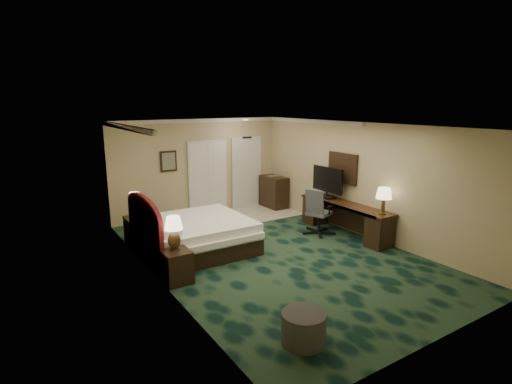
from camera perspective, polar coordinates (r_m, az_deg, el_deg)
floor at (r=8.58m, az=2.71°, el=-8.84°), size 5.00×7.50×0.00m
ceiling at (r=7.99m, az=2.91°, el=9.47°), size 5.00×7.50×0.00m
wall_back at (r=11.39m, az=-8.15°, el=3.51°), size 5.00×0.00×2.70m
wall_front at (r=5.67m, az=25.39°, el=-7.12°), size 5.00×0.00×2.70m
wall_left at (r=7.08m, az=-13.99°, el=-2.42°), size 0.00×7.50×2.70m
wall_right at (r=9.81m, az=14.83°, el=1.72°), size 0.00×7.50×2.70m
crown_molding at (r=7.99m, az=2.91°, el=9.11°), size 5.00×7.50×0.10m
tile_patch at (r=11.35m, az=-2.01°, el=-3.36°), size 3.20×1.70×0.01m
headboard at (r=8.19m, az=-15.61°, el=-5.18°), size 0.12×2.00×1.40m
entry_door at (r=12.12m, az=-1.36°, el=2.76°), size 1.02×0.06×2.18m
closet_doors at (r=11.51m, az=-6.89°, el=2.13°), size 1.20×0.06×2.10m
wall_art at (r=10.98m, az=-12.39°, el=4.32°), size 0.45×0.06×0.55m
wall_mirror at (r=10.15m, az=12.27°, el=3.37°), size 0.05×0.95×0.75m
bed at (r=8.74m, az=-8.54°, el=-6.15°), size 2.17×2.01×0.69m
nightstand_near at (r=7.37m, az=-11.28°, el=-10.34°), size 0.47×0.54×0.59m
nightstand_far at (r=9.55m, az=-16.60°, el=-5.20°), size 0.48×0.55×0.60m
lamp_near at (r=7.21m, az=-11.64°, el=-5.79°), size 0.33×0.33×0.61m
lamp_far at (r=9.36m, az=-16.89°, el=-1.79°), size 0.37×0.37×0.58m
bed_bench at (r=9.03m, az=-1.75°, el=-6.29°), size 0.71×1.31×0.42m
ottoman at (r=5.65m, az=6.80°, el=-18.71°), size 0.76×0.76×0.43m
desk at (r=9.94m, az=12.53°, el=-3.75°), size 0.57×2.65×0.77m
tv at (r=10.24m, az=10.17°, el=1.33°), size 0.10×1.02×0.79m
desk_lamp at (r=9.07m, az=17.75°, el=-1.20°), size 0.42×0.42×0.60m
desk_chair at (r=9.80m, az=9.02°, el=-2.69°), size 0.84×0.82×1.15m
minibar at (r=12.16m, az=2.54°, el=0.02°), size 0.50×0.90×0.95m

